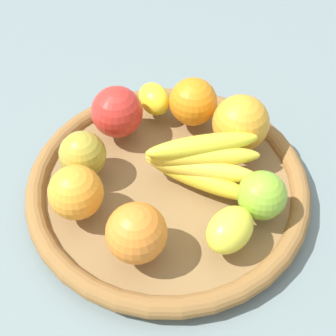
# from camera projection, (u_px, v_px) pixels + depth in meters

# --- Properties ---
(ground_plane) EXTENTS (2.40, 2.40, 0.00)m
(ground_plane) POSITION_uv_depth(u_px,v_px,m) (168.00, 193.00, 0.69)
(ground_plane) COLOR slate
(ground_plane) RESTS_ON ground
(basket) EXTENTS (0.40, 0.40, 0.04)m
(basket) POSITION_uv_depth(u_px,v_px,m) (168.00, 186.00, 0.68)
(basket) COLOR olive
(basket) RESTS_ON ground_plane
(apple_1) EXTENTS (0.08, 0.08, 0.06)m
(apple_1) POSITION_uv_depth(u_px,v_px,m) (262.00, 195.00, 0.60)
(apple_1) COLOR #85B72E
(apple_1) RESTS_ON basket
(banana_bunch) EXTENTS (0.16, 0.11, 0.07)m
(banana_bunch) POSITION_uv_depth(u_px,v_px,m) (202.00, 163.00, 0.64)
(banana_bunch) COLOR yellow
(banana_bunch) RESTS_ON basket
(orange_1) EXTENTS (0.09, 0.09, 0.07)m
(orange_1) POSITION_uv_depth(u_px,v_px,m) (194.00, 102.00, 0.71)
(orange_1) COLOR orange
(orange_1) RESTS_ON basket
(lemon_1) EXTENTS (0.07, 0.08, 0.05)m
(lemon_1) POSITION_uv_depth(u_px,v_px,m) (230.00, 230.00, 0.58)
(lemon_1) COLOR yellow
(lemon_1) RESTS_ON basket
(orange_3) EXTENTS (0.08, 0.08, 0.07)m
(orange_3) POSITION_uv_depth(u_px,v_px,m) (137.00, 233.00, 0.56)
(orange_3) COLOR orange
(orange_3) RESTS_ON basket
(orange_0) EXTENTS (0.08, 0.08, 0.07)m
(orange_0) POSITION_uv_depth(u_px,v_px,m) (76.00, 192.00, 0.60)
(orange_0) COLOR orange
(orange_0) RESTS_ON basket
(lemon_0) EXTENTS (0.08, 0.08, 0.05)m
(lemon_0) POSITION_uv_depth(u_px,v_px,m) (154.00, 99.00, 0.74)
(lemon_0) COLOR yellow
(lemon_0) RESTS_ON basket
(apple_2) EXTENTS (0.10, 0.10, 0.08)m
(apple_2) POSITION_uv_depth(u_px,v_px,m) (117.00, 112.00, 0.70)
(apple_2) COLOR red
(apple_2) RESTS_ON basket
(orange_2) EXTENTS (0.11, 0.11, 0.08)m
(orange_2) POSITION_uv_depth(u_px,v_px,m) (241.00, 123.00, 0.68)
(orange_2) COLOR gold
(orange_2) RESTS_ON basket
(apple_0) EXTENTS (0.09, 0.09, 0.07)m
(apple_0) POSITION_uv_depth(u_px,v_px,m) (83.00, 154.00, 0.65)
(apple_0) COLOR #AB972E
(apple_0) RESTS_ON basket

